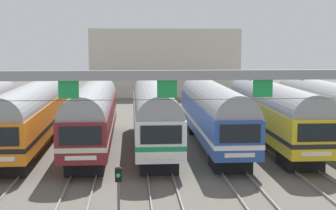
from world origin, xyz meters
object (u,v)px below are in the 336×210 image
(commuter_train_blue, at_px, (213,111))
(commuter_train_maroon, at_px, (93,113))
(commuter_train_green, at_px, (330,110))
(catenary_gantry, at_px, (167,93))
(commuter_train_orange, at_px, (31,113))
(yard_signal_mast, at_px, (118,184))
(commuter_train_yellow, at_px, (272,111))
(commuter_train_white, at_px, (154,112))

(commuter_train_blue, bearing_deg, commuter_train_maroon, 179.97)
(commuter_train_green, relative_size, catenary_gantry, 0.57)
(commuter_train_orange, distance_m, commuter_train_maroon, 4.39)
(commuter_train_blue, distance_m, yard_signal_mast, 16.49)
(commuter_train_orange, distance_m, catenary_gantry, 16.34)
(yard_signal_mast, bearing_deg, commuter_train_yellow, 53.99)
(commuter_train_yellow, bearing_deg, commuter_train_white, -179.97)
(commuter_train_orange, relative_size, commuter_train_yellow, 1.00)
(commuter_train_orange, bearing_deg, commuter_train_green, 0.00)
(commuter_train_green, height_order, catenary_gantry, catenary_gantry)
(commuter_train_blue, height_order, commuter_train_yellow, commuter_train_yellow)
(commuter_train_yellow, height_order, catenary_gantry, catenary_gantry)
(commuter_train_green, bearing_deg, commuter_train_orange, 180.00)
(commuter_train_orange, bearing_deg, catenary_gantry, -56.98)
(commuter_train_white, bearing_deg, commuter_train_maroon, 179.94)
(commuter_train_white, relative_size, catenary_gantry, 0.57)
(commuter_train_yellow, distance_m, commuter_train_green, 4.39)
(commuter_train_orange, xyz_separation_m, commuter_train_green, (21.93, 0.00, 0.00))
(commuter_train_green, bearing_deg, catenary_gantry, -134.27)
(commuter_train_orange, bearing_deg, commuter_train_yellow, 0.00)
(commuter_train_orange, relative_size, commuter_train_maroon, 1.00)
(commuter_train_orange, distance_m, commuter_train_yellow, 17.55)
(commuter_train_blue, distance_m, commuter_train_green, 8.77)
(commuter_train_blue, relative_size, catenary_gantry, 0.57)
(commuter_train_yellow, relative_size, catenary_gantry, 0.57)
(commuter_train_white, distance_m, yard_signal_mast, 15.27)
(commuter_train_orange, bearing_deg, commuter_train_blue, -0.02)
(commuter_train_blue, bearing_deg, yard_signal_mast, -113.56)
(commuter_train_maroon, xyz_separation_m, commuter_train_green, (17.55, 0.00, 0.00))
(commuter_train_maroon, relative_size, yard_signal_mast, 7.25)
(commuter_train_yellow, bearing_deg, commuter_train_blue, -179.94)
(commuter_train_white, xyz_separation_m, yard_signal_mast, (-2.19, -15.09, -0.94))
(commuter_train_yellow, bearing_deg, catenary_gantry, -123.02)
(commuter_train_white, distance_m, commuter_train_yellow, 8.77)
(commuter_train_white, height_order, commuter_train_green, commuter_train_green)
(commuter_train_green, bearing_deg, commuter_train_blue, -179.97)
(yard_signal_mast, bearing_deg, catenary_gantry, 35.97)
(commuter_train_white, relative_size, commuter_train_green, 1.00)
(catenary_gantry, height_order, yard_signal_mast, catenary_gantry)
(commuter_train_maroon, bearing_deg, commuter_train_white, -0.06)
(commuter_train_maroon, height_order, catenary_gantry, catenary_gantry)
(commuter_train_white, height_order, catenary_gantry, catenary_gantry)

